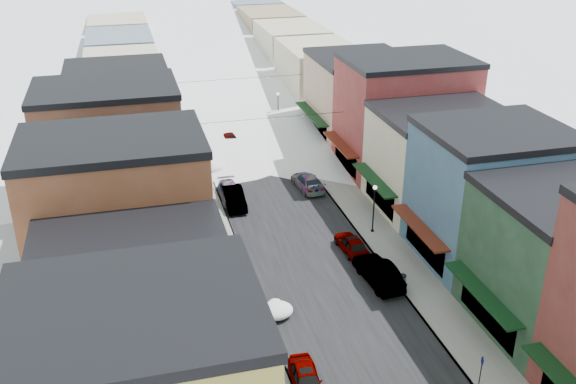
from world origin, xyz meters
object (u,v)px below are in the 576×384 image
car_green_sedan (378,272)px  trash_can (402,281)px  car_silver_sedan (306,380)px  car_dark_hatch (234,198)px  streetlamp_near (374,203)px

car_green_sedan → trash_can: car_green_sedan is taller
car_silver_sedan → car_green_sedan: (8.15, 9.35, 0.17)m
car_silver_sedan → car_green_sedan: car_green_sedan is taller
car_silver_sedan → car_dark_hatch: (0.34, 24.51, 0.11)m
car_dark_hatch → trash_can: car_dark_hatch is taller
car_dark_hatch → car_silver_sedan: bearing=-90.0°
car_green_sedan → trash_can: bearing=133.8°
trash_can → streetlamp_near: size_ratio=0.23×
streetlamp_near → car_dark_hatch: bearing=142.0°
car_green_sedan → trash_can: (1.35, -1.18, -0.22)m
car_silver_sedan → trash_can: (9.50, 8.17, -0.05)m
car_green_sedan → streetlamp_near: streetlamp_near is taller
car_dark_hatch → streetlamp_near: size_ratio=1.15×
car_silver_sedan → trash_can: 12.53m
car_silver_sedan → streetlamp_near: bearing=60.9°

